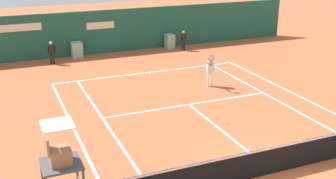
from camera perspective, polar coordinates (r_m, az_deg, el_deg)
The scene contains 9 objects.
ground_plane at distance 14.49m, azimuth 12.91°, elevation -9.85°, with size 80.00×80.00×0.01m.
tennis_net at distance 13.85m, azimuth 14.44°, elevation -9.05°, with size 12.10×0.10×1.07m.
sponsor_back_wall at distance 28.16m, azimuth -6.46°, elevation 7.90°, with size 25.00×1.02×2.80m.
umpire_chair at distance 10.98m, azimuth -14.42°, elevation -9.21°, with size 1.00×1.00×2.81m.
player_on_baseline at distance 21.17m, azimuth 5.74°, elevation 2.84°, with size 0.63×0.64×1.78m.
ball_kid_right_post at distance 25.96m, azimuth -15.51°, elevation 5.05°, with size 0.46×0.20×1.39m.
ball_kid_centre_post at distance 28.27m, azimuth 2.12°, elevation 6.84°, with size 0.45×0.21×1.34m.
tennis_ball_by_sideline at distance 17.18m, azimuth 8.02°, elevation -4.55°, with size 0.07×0.07×0.07m, color #CCE033.
tennis_ball_near_service_line at distance 23.08m, azimuth -0.43°, elevation 2.01°, with size 0.07×0.07×0.07m, color #CCE033.
Camera 1 is at (-7.66, -9.53, 7.00)m, focal length 44.94 mm.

